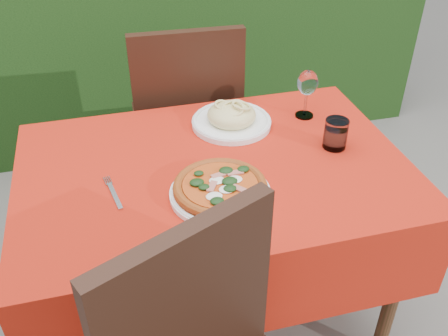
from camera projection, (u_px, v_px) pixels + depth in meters
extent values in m
plane|color=#615D58|center=(216.00, 314.00, 2.05)|extent=(60.00, 60.00, 0.00)
cube|color=black|center=(148.00, 5.00, 2.81)|extent=(3.20, 0.55, 1.60)
cube|color=#4E2A19|center=(214.00, 172.00, 1.63)|extent=(1.20, 0.80, 0.04)
cylinder|color=#4E2A19|center=(394.00, 293.00, 1.69)|extent=(0.05, 0.05, 0.70)
cylinder|color=#4E2A19|center=(65.00, 219.00, 2.00)|extent=(0.05, 0.05, 0.70)
cylinder|color=#4E2A19|center=(314.00, 178.00, 2.23)|extent=(0.05, 0.05, 0.70)
cube|color=red|center=(215.00, 203.00, 1.71)|extent=(1.26, 0.86, 0.32)
cube|color=black|center=(188.00, 313.00, 1.12)|extent=(0.43, 0.23, 0.50)
cube|color=black|center=(184.00, 123.00, 2.35)|extent=(0.47, 0.47, 0.04)
cube|color=black|center=(189.00, 91.00, 2.03)|extent=(0.46, 0.06, 0.50)
cylinder|color=black|center=(217.00, 143.00, 2.69)|extent=(0.04, 0.04, 0.47)
cylinder|color=black|center=(144.00, 151.00, 2.62)|extent=(0.04, 0.04, 0.47)
cylinder|color=black|center=(234.00, 186.00, 2.38)|extent=(0.04, 0.04, 0.47)
cylinder|color=black|center=(151.00, 197.00, 2.31)|extent=(0.04, 0.04, 0.47)
cylinder|color=white|center=(220.00, 194.00, 1.48)|extent=(0.30, 0.30, 0.02)
cylinder|color=#BB4B1A|center=(220.00, 189.00, 1.47)|extent=(0.32, 0.32, 0.02)
cylinder|color=#A72A0A|center=(220.00, 185.00, 1.47)|extent=(0.26, 0.26, 0.01)
cylinder|color=white|center=(231.00, 123.00, 1.82)|extent=(0.29, 0.29, 0.02)
ellipsoid|color=beige|center=(232.00, 115.00, 1.80)|extent=(0.19, 0.19, 0.08)
cylinder|color=silver|center=(336.00, 134.00, 1.68)|extent=(0.08, 0.08, 0.10)
cylinder|color=#ACD9EA|center=(335.00, 138.00, 1.69)|extent=(0.07, 0.07, 0.07)
cylinder|color=white|center=(304.00, 115.00, 1.88)|extent=(0.07, 0.07, 0.01)
cylinder|color=white|center=(305.00, 103.00, 1.85)|extent=(0.01, 0.01, 0.09)
ellipsoid|color=white|center=(308.00, 83.00, 1.80)|extent=(0.08, 0.08, 0.09)
cube|color=silver|center=(115.00, 196.00, 1.48)|extent=(0.06, 0.19, 0.00)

